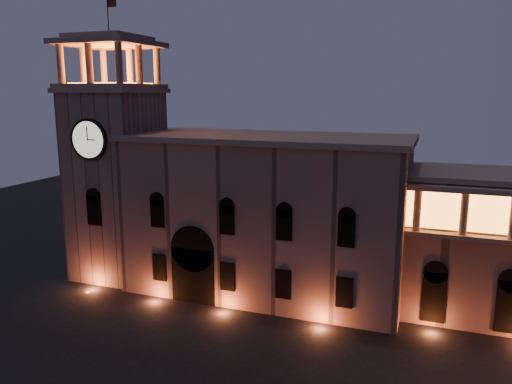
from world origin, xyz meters
The scene contains 2 objects.
government_building centered at (-2.08, 21.93, 8.77)m, with size 30.80×12.80×17.60m.
clock_tower centered at (-20.50, 20.98, 12.50)m, with size 9.80×9.80×32.40m.
Camera 1 is at (15.41, -28.53, 22.14)m, focal length 35.00 mm.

